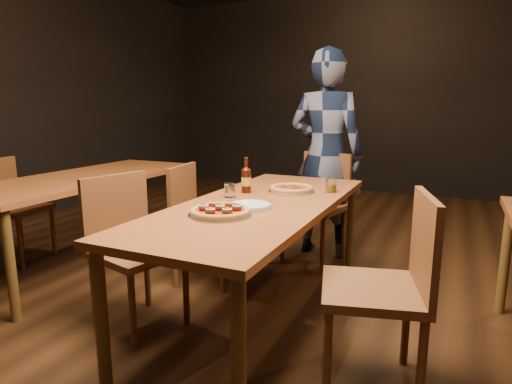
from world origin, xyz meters
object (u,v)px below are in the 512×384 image
at_px(table_left, 85,184).
at_px(chair_nbr_left, 17,208).
at_px(chair_end, 314,206).
at_px(amber_glass, 331,186).
at_px(diner, 326,155).
at_px(plate_stack, 250,206).
at_px(pizza_meatball, 220,211).
at_px(chair_main_e, 373,288).
at_px(chair_main_nw, 138,251).
at_px(water_glass, 230,190).
at_px(table_main, 260,214).
at_px(beer_bottle, 246,180).
at_px(pizza_margherita, 292,189).
at_px(chair_main_sw, 208,222).

xyz_separation_m(table_left, chair_nbr_left, (-0.61, -0.18, -0.22)).
relative_size(chair_end, amber_glass, 10.91).
relative_size(chair_nbr_left, diner, 0.51).
bearing_deg(plate_stack, pizza_meatball, -107.69).
xyz_separation_m(chair_main_e, pizza_meatball, (-0.78, -0.02, 0.29)).
relative_size(chair_main_e, pizza_meatball, 2.92).
bearing_deg(amber_glass, chair_main_nw, -137.80).
distance_m(plate_stack, amber_glass, 0.69).
distance_m(chair_end, water_glass, 1.16).
xyz_separation_m(table_main, beer_bottle, (-0.20, 0.22, 0.15)).
relative_size(pizza_margherita, water_glass, 3.51).
distance_m(beer_bottle, water_glass, 0.18).
height_order(table_left, pizza_meatball, pizza_meatball).
distance_m(chair_main_sw, chair_main_e, 1.53).
distance_m(pizza_meatball, diner, 1.76).
xyz_separation_m(beer_bottle, amber_glass, (0.50, 0.25, -0.04)).
bearing_deg(beer_bottle, chair_main_sw, 156.03).
relative_size(chair_main_e, plate_stack, 4.01).
bearing_deg(pizza_margherita, water_glass, -131.55).
distance_m(chair_main_e, chair_nbr_left, 3.07).
height_order(beer_bottle, amber_glass, beer_bottle).
bearing_deg(amber_glass, pizza_meatball, -113.05).
relative_size(table_left, pizza_meatball, 6.02).
height_order(table_main, table_left, same).
xyz_separation_m(chair_nbr_left, water_glass, (2.08, -0.06, 0.34)).
height_order(pizza_meatball, beer_bottle, beer_bottle).
xyz_separation_m(chair_main_e, pizza_margherita, (-0.66, 0.72, 0.28)).
height_order(beer_bottle, diner, diner).
xyz_separation_m(table_left, chair_main_nw, (1.08, -0.66, -0.21)).
bearing_deg(pizza_margherita, chair_main_nw, -132.63).
xyz_separation_m(chair_end, chair_nbr_left, (-2.29, -1.03, -0.02)).
distance_m(chair_nbr_left, pizza_meatball, 2.33).
bearing_deg(pizza_meatball, beer_bottle, 103.34).
xyz_separation_m(table_main, chair_main_nw, (-0.62, -0.36, -0.21)).
xyz_separation_m(chair_main_nw, chair_main_e, (1.34, 0.01, 0.01)).
height_order(chair_main_sw, chair_main_e, chair_main_e).
height_order(plate_stack, beer_bottle, beer_bottle).
height_order(chair_main_e, amber_glass, chair_main_e).
height_order(chair_main_nw, plate_stack, chair_main_nw).
bearing_deg(water_glass, table_left, 170.47).
distance_m(chair_main_e, amber_glass, 0.97).
xyz_separation_m(chair_main_nw, amber_glass, (0.92, 0.83, 0.32)).
height_order(table_left, chair_nbr_left, chair_nbr_left).
bearing_deg(chair_main_e, chair_nbr_left, -113.47).
bearing_deg(chair_nbr_left, chair_main_nw, -114.03).
relative_size(chair_end, plate_stack, 3.95).
distance_m(chair_main_sw, diner, 1.23).
relative_size(plate_stack, beer_bottle, 1.08).
bearing_deg(table_left, diner, 32.49).
bearing_deg(chair_main_e, pizza_margherita, -152.21).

